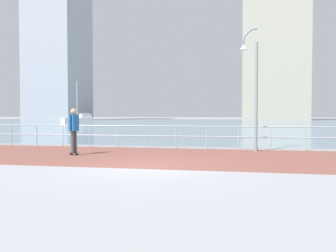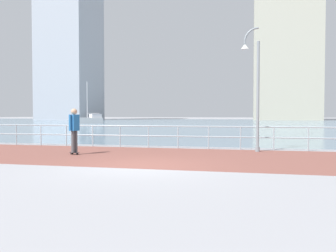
# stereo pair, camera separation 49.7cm
# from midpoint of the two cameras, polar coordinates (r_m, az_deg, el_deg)

# --- Properties ---
(ground) EXTENTS (220.00, 220.00, 0.00)m
(ground) POSITION_cam_midpoint_polar(r_m,az_deg,el_deg) (50.35, 7.54, 0.16)
(ground) COLOR #9E9EA3
(brick_paving) EXTENTS (28.00, 6.15, 0.01)m
(brick_paving) POSITION_cam_midpoint_polar(r_m,az_deg,el_deg) (13.18, -1.97, -4.89)
(brick_paving) COLOR brown
(brick_paving) RESTS_ON ground
(harbor_water) EXTENTS (180.00, 88.00, 0.00)m
(harbor_water) POSITION_cam_midpoint_polar(r_m,az_deg,el_deg) (60.93, 8.12, 0.47)
(harbor_water) COLOR #6B899E
(harbor_water) RESTS_ON ground
(waterfront_railing) EXTENTS (25.25, 0.06, 1.04)m
(waterfront_railing) POSITION_cam_midpoint_polar(r_m,az_deg,el_deg) (16.13, 0.45, -1.08)
(waterfront_railing) COLOR #9EADB7
(waterfront_railing) RESTS_ON ground
(lamppost) EXTENTS (0.82, 0.36, 5.18)m
(lamppost) POSITION_cam_midpoint_polar(r_m,az_deg,el_deg) (15.29, 12.54, 6.75)
(lamppost) COLOR gray
(lamppost) RESTS_ON ground
(skateboarder) EXTENTS (0.41, 0.56, 1.79)m
(skateboarder) POSITION_cam_midpoint_polar(r_m,az_deg,el_deg) (14.03, -15.95, -0.15)
(skateboarder) COLOR black
(skateboarder) RESTS_ON ground
(sailboat_gray) EXTENTS (4.06, 4.53, 6.55)m
(sailboat_gray) POSITION_cam_midpoint_polar(r_m,az_deg,el_deg) (56.05, -14.52, 0.93)
(sailboat_gray) COLOR white
(sailboat_gray) RESTS_ON ground
(tower_beige) EXTENTS (16.00, 10.08, 40.86)m
(tower_beige) POSITION_cam_midpoint_polar(r_m,az_deg,el_deg) (95.51, 16.68, 12.76)
(tower_beige) COLOR #B2AD99
(tower_beige) RESTS_ON ground
(tower_slate) EXTENTS (12.75, 15.29, 41.31)m
(tower_slate) POSITION_cam_midpoint_polar(r_m,az_deg,el_deg) (99.92, -17.39, 12.40)
(tower_slate) COLOR #A3A8B2
(tower_slate) RESTS_ON ground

